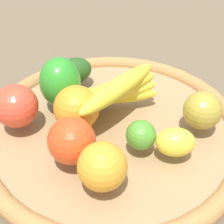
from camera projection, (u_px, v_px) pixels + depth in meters
The scene contains 12 objects.
ground_plane at pixel (112, 136), 0.60m from camera, with size 2.40×2.40×0.00m, color brown.
basket at pixel (112, 129), 0.59m from camera, with size 0.47×0.47×0.04m.
banana_bunch at pixel (111, 92), 0.58m from camera, with size 0.19×0.15×0.08m.
apple_2 at pixel (72, 141), 0.49m from camera, with size 0.07×0.07×0.07m, color #D8431B.
lime_0 at pixel (141, 135), 0.51m from camera, with size 0.05×0.05×0.05m, color #4B912C.
orange_1 at pixel (102, 166), 0.45m from camera, with size 0.07×0.07×0.07m, color orange.
avocado at pixel (73, 71), 0.65m from camera, with size 0.08×0.05×0.05m, color #234C1A.
bell_pepper at pixel (60, 82), 0.59m from camera, with size 0.08×0.07×0.09m, color #2B8C26.
lemon_0 at pixel (175, 142), 0.50m from camera, with size 0.06×0.05×0.05m, color yellow.
apple_1 at pixel (202, 110), 0.55m from camera, with size 0.07×0.07×0.07m, color #A58E31.
apple_0 at pixel (16, 106), 0.55m from camera, with size 0.07×0.07×0.07m, color #DC452D.
orange_0 at pixel (77, 108), 0.54m from camera, with size 0.08×0.08×0.08m, color orange.
Camera 1 is at (-0.26, -0.35, 0.41)m, focal length 52.51 mm.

